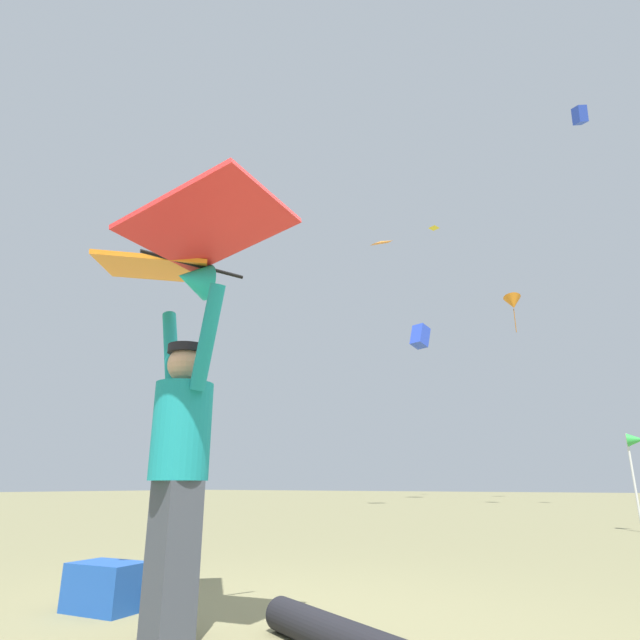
{
  "coord_description": "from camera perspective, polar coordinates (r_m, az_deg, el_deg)",
  "views": [
    {
      "loc": [
        2.2,
        -2.46,
        0.8
      ],
      "look_at": [
        -0.21,
        1.21,
        2.17
      ],
      "focal_mm": 29.62,
      "sensor_mm": 36.0,
      "label": 1
    }
  ],
  "objects": [
    {
      "name": "distant_kite_blue_low_right",
      "position": [
        24.75,
        26.26,
        19.23
      ],
      "size": [
        0.62,
        0.77,
        0.82
      ],
      "color": "blue"
    },
    {
      "name": "cooler_box",
      "position": [
        4.17,
        -22.12,
        -25.14
      ],
      "size": [
        0.52,
        0.38,
        0.3
      ],
      "primitive_type": "cube",
      "rotation": [
        0.0,
        0.0,
        0.13
      ],
      "color": "#1E51B2",
      "rests_on": "ground"
    },
    {
      "name": "kite_flyer_person",
      "position": [
        3.25,
        -14.94,
        -14.34
      ],
      "size": [
        0.79,
        0.43,
        1.92
      ],
      "color": "#424751",
      "rests_on": "ground"
    },
    {
      "name": "distant_kite_yellow_mid_right",
      "position": [
        40.87,
        12.21,
        9.72
      ],
      "size": [
        0.85,
        0.85,
        0.11
      ],
      "color": "yellow"
    },
    {
      "name": "distant_kite_orange_overhead_distant",
      "position": [
        36.4,
        20.12,
        1.77
      ],
      "size": [
        1.61,
        1.67,
        2.63
      ],
      "color": "orange"
    },
    {
      "name": "held_stunt_kite",
      "position": [
        3.51,
        -14.54,
        6.72
      ],
      "size": [
        1.78,
        1.21,
        0.41
      ],
      "color": "black"
    },
    {
      "name": "ground_plane",
      "position": [
        3.39,
        -9.62,
        -30.75
      ],
      "size": [
        120.0,
        120.0,
        0.0
      ],
      "primitive_type": "plane",
      "color": "#847F56"
    },
    {
      "name": "marker_flag",
      "position": [
        11.44,
        30.93,
        -11.57
      ],
      "size": [
        0.3,
        0.24,
        1.7
      ],
      "color": "silver",
      "rests_on": "ground"
    },
    {
      "name": "distant_kite_blue_high_left",
      "position": [
        33.1,
        10.77,
        -1.74
      ],
      "size": [
        1.08,
        1.33,
        1.49
      ],
      "color": "blue"
    },
    {
      "name": "spare_kite_bag",
      "position": [
        2.98,
        2.08,
        -31.08
      ],
      "size": [
        1.18,
        0.66,
        0.18
      ],
      "primitive_type": "cylinder",
      "rotation": [
        0.0,
        1.57,
        2.72
      ],
      "color": "black",
      "rests_on": "ground"
    },
    {
      "name": "distant_kite_orange_low_left",
      "position": [
        21.66,
        6.6,
        8.36
      ],
      "size": [
        0.85,
        0.8,
        0.41
      ],
      "color": "orange"
    }
  ]
}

